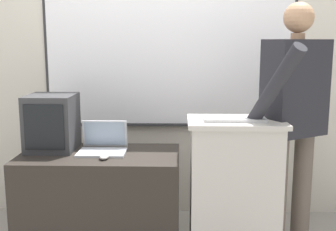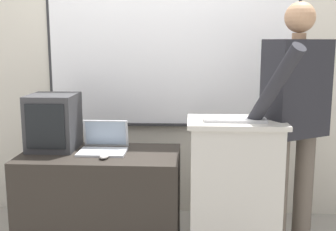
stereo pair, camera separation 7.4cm
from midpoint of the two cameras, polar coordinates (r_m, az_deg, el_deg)
back_wall at (r=3.55m, az=0.68°, el=7.64°), size 6.40×0.17×2.63m
lectern_podium at (r=2.86m, az=9.65°, el=-10.14°), size 0.62×0.42×0.97m
side_desk at (r=3.04m, az=-8.27°, el=-11.54°), size 1.08×0.59×0.71m
person_presenter at (r=2.91m, az=17.54°, el=0.19°), size 0.60×0.72×1.72m
laptop at (r=2.96m, az=-7.96°, el=-3.77°), size 0.32×0.27×0.21m
wireless_keyboard at (r=2.68m, az=9.84°, el=-0.60°), size 0.39×0.13×0.02m
computer_mouse_by_laptop at (r=2.78m, az=-7.89°, el=-5.47°), size 0.06×0.10×0.03m
crt_monitor at (r=3.06m, az=-14.58°, el=-0.83°), size 0.32×0.35×0.39m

